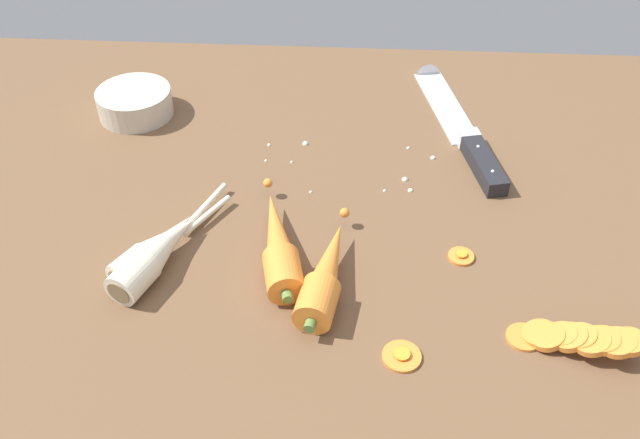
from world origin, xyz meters
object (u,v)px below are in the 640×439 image
(whole_carrot_second, at_px, (326,274))
(carrot_slice_stack, at_px, (575,338))
(chefs_knife, at_px, (455,118))
(parsnip_mid_left, at_px, (157,253))
(carrot_slice_stray_mid, at_px, (461,255))
(prep_bowl, at_px, (135,102))
(whole_carrot, at_px, (278,244))
(carrot_slice_stray_near, at_px, (402,355))
(parsnip_front, at_px, (157,249))

(whole_carrot_second, bearing_deg, carrot_slice_stack, -15.00)
(chefs_knife, relative_size, parsnip_mid_left, 1.67)
(carrot_slice_stray_mid, bearing_deg, prep_bowl, 148.53)
(whole_carrot_second, distance_m, prep_bowl, 0.45)
(whole_carrot_second, relative_size, prep_bowl, 1.73)
(chefs_knife, height_order, carrot_slice_stray_mid, chefs_knife)
(whole_carrot, height_order, carrot_slice_stray_mid, whole_carrot)
(parsnip_mid_left, bearing_deg, carrot_slice_stray_near, -22.75)
(carrot_slice_stack, distance_m, carrot_slice_stray_near, 0.18)
(chefs_knife, distance_m, whole_carrot, 0.38)
(carrot_slice_stack, xyz_separation_m, carrot_slice_stray_near, (-0.18, -0.02, -0.01))
(parsnip_mid_left, bearing_deg, whole_carrot, 8.50)
(parsnip_front, relative_size, carrot_slice_stack, 1.31)
(whole_carrot, xyz_separation_m, carrot_slice_stray_near, (0.14, -0.14, -0.02))
(carrot_slice_stray_near, bearing_deg, parsnip_front, 156.38)
(whole_carrot, bearing_deg, carrot_slice_stray_mid, 3.35)
(whole_carrot, height_order, whole_carrot_second, same)
(carrot_slice_stack, bearing_deg, parsnip_front, 167.83)
(parsnip_mid_left, bearing_deg, chefs_knife, 41.08)
(chefs_knife, height_order, parsnip_mid_left, parsnip_mid_left)
(chefs_knife, height_order, prep_bowl, prep_bowl)
(carrot_slice_stray_mid, bearing_deg, parsnip_mid_left, -174.62)
(whole_carrot, height_order, parsnip_front, whole_carrot)
(parsnip_front, relative_size, prep_bowl, 1.56)
(chefs_knife, bearing_deg, prep_bowl, -179.22)
(parsnip_front, distance_m, parsnip_mid_left, 0.01)
(parsnip_front, distance_m, carrot_slice_stray_near, 0.30)
(carrot_slice_stack, bearing_deg, whole_carrot_second, 165.00)
(carrot_slice_stray_near, xyz_separation_m, prep_bowl, (-0.38, 0.43, 0.02))
(chefs_knife, height_order, carrot_slice_stack, carrot_slice_stack)
(whole_carrot, height_order, carrot_slice_stray_near, whole_carrot)
(carrot_slice_stray_near, height_order, prep_bowl, prep_bowl)
(carrot_slice_stray_near, bearing_deg, prep_bowl, 131.87)
(chefs_knife, xyz_separation_m, whole_carrot_second, (-0.17, -0.34, 0.01))
(chefs_knife, distance_m, parsnip_front, 0.48)
(carrot_slice_stray_near, distance_m, carrot_slice_stray_mid, 0.17)
(whole_carrot, xyz_separation_m, prep_bowl, (-0.25, 0.29, 0.00))
(carrot_slice_stray_near, bearing_deg, whole_carrot, 135.55)
(whole_carrot_second, xyz_separation_m, prep_bowl, (-0.30, 0.34, 0.00))
(parsnip_front, bearing_deg, whole_carrot, 6.32)
(prep_bowl, bearing_deg, whole_carrot, -50.01)
(whole_carrot, bearing_deg, chefs_knife, 52.51)
(parsnip_front, bearing_deg, carrot_slice_stack, -12.17)
(chefs_knife, relative_size, carrot_slice_stray_mid, 11.35)
(carrot_slice_stray_near, bearing_deg, carrot_slice_stack, 7.64)
(whole_carrot_second, height_order, parsnip_front, whole_carrot_second)
(parsnip_mid_left, distance_m, carrot_slice_stray_near, 0.30)
(whole_carrot_second, relative_size, carrot_slice_stray_near, 4.75)
(carrot_slice_stray_near, relative_size, carrot_slice_stray_mid, 1.32)
(whole_carrot, relative_size, carrot_slice_stray_near, 5.10)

